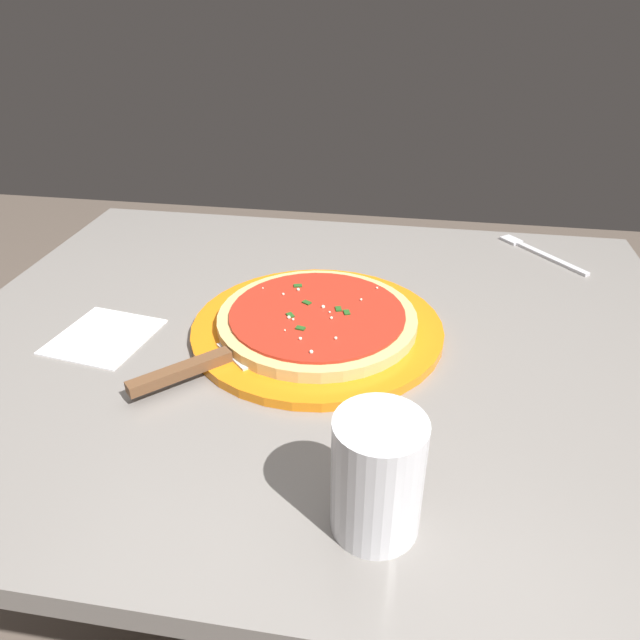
# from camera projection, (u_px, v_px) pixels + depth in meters

# --- Properties ---
(restaurant_table) EXTENTS (1.03, 0.85, 0.77)m
(restaurant_table) POSITION_uv_depth(u_px,v_px,m) (317.00, 415.00, 0.88)
(restaurant_table) COLOR black
(restaurant_table) RESTS_ON ground_plane
(serving_plate) EXTENTS (0.35, 0.35, 0.01)m
(serving_plate) POSITION_uv_depth(u_px,v_px,m) (320.00, 328.00, 0.81)
(serving_plate) COLOR orange
(serving_plate) RESTS_ON restaurant_table
(pizza) EXTENTS (0.27, 0.27, 0.02)m
(pizza) POSITION_uv_depth(u_px,v_px,m) (320.00, 318.00, 0.80)
(pizza) COLOR #DBB26B
(pizza) RESTS_ON serving_plate
(pizza_server) EXTENTS (0.19, 0.19, 0.01)m
(pizza_server) POSITION_uv_depth(u_px,v_px,m) (211.00, 361.00, 0.72)
(pizza_server) COLOR silver
(pizza_server) RESTS_ON serving_plate
(cup_tall_drink) EXTENTS (0.08, 0.08, 0.12)m
(cup_tall_drink) POSITION_uv_depth(u_px,v_px,m) (377.00, 476.00, 0.50)
(cup_tall_drink) COLOR silver
(cup_tall_drink) RESTS_ON restaurant_table
(napkin_folded_right) EXTENTS (0.14, 0.15, 0.00)m
(napkin_folded_right) POSITION_uv_depth(u_px,v_px,m) (104.00, 336.00, 0.80)
(napkin_folded_right) COLOR white
(napkin_folded_right) RESTS_ON restaurant_table
(fork) EXTENTS (0.13, 0.15, 0.00)m
(fork) POSITION_uv_depth(u_px,v_px,m) (538.00, 252.00, 1.04)
(fork) COLOR silver
(fork) RESTS_ON restaurant_table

